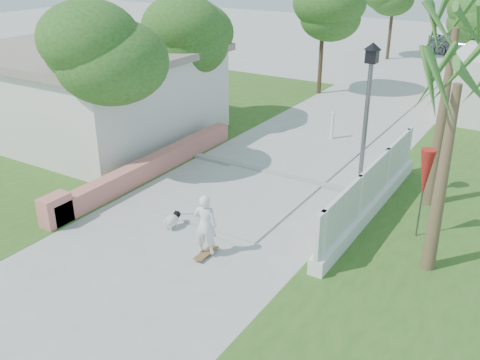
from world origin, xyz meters
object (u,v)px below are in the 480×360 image
Objects in this scene: patio_umbrella at (425,174)px; skateboarder at (192,217)px; bollard at (332,125)px; dog at (172,220)px; parked_car at (467,44)px; street_lamp at (366,120)px.

patio_umbrella reaches higher than skateboarder.
bollard is at bearing -108.41° from skateboarder.
dog is at bearing -95.53° from bollard.
parked_car is (0.93, 28.11, 0.10)m from skateboarder.
dog is at bearing -172.46° from parked_car.
bollard reaches higher than dog.
bollard is 19.43m from parked_car.
patio_umbrella is at bearing -50.09° from bollard.
skateboarder is 28.13m from parked_car.
street_lamp is 4.07× the size of bollard.
parked_car reaches higher than skateboarder.
street_lamp is at bearing -140.87° from skateboarder.
dog is 27.85m from parked_car.
dog is (-5.41, -2.88, -1.45)m from patio_umbrella.
patio_umbrella is (1.90, -1.00, -0.74)m from street_lamp.
skateboarder is 1.06m from dog.
parked_car is at bearing 98.23° from patio_umbrella.
parked_car reaches higher than dog.
patio_umbrella reaches higher than parked_car.
street_lamp is 2.45× the size of skateboarder.
bollard is 8.43m from dog.
street_lamp reaches higher than dog.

